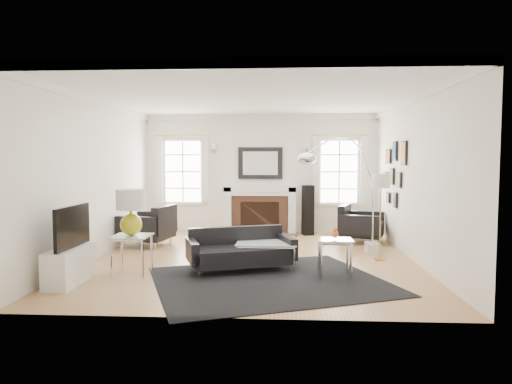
# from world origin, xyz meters

# --- Properties ---
(floor) EXTENTS (6.00, 6.00, 0.00)m
(floor) POSITION_xyz_m (0.00, 0.00, 0.00)
(floor) COLOR #A26A44
(floor) RESTS_ON ground
(back_wall) EXTENTS (5.50, 0.04, 2.80)m
(back_wall) POSITION_xyz_m (0.00, 3.00, 1.40)
(back_wall) COLOR white
(back_wall) RESTS_ON floor
(front_wall) EXTENTS (5.50, 0.04, 2.80)m
(front_wall) POSITION_xyz_m (0.00, -3.00, 1.40)
(front_wall) COLOR white
(front_wall) RESTS_ON floor
(left_wall) EXTENTS (0.04, 6.00, 2.80)m
(left_wall) POSITION_xyz_m (-2.75, 0.00, 1.40)
(left_wall) COLOR white
(left_wall) RESTS_ON floor
(right_wall) EXTENTS (0.04, 6.00, 2.80)m
(right_wall) POSITION_xyz_m (2.75, 0.00, 1.40)
(right_wall) COLOR white
(right_wall) RESTS_ON floor
(ceiling) EXTENTS (5.50, 6.00, 0.02)m
(ceiling) POSITION_xyz_m (0.00, 0.00, 2.80)
(ceiling) COLOR white
(ceiling) RESTS_ON back_wall
(crown_molding) EXTENTS (5.50, 6.00, 0.12)m
(crown_molding) POSITION_xyz_m (0.00, 0.00, 2.74)
(crown_molding) COLOR white
(crown_molding) RESTS_ON back_wall
(fireplace) EXTENTS (1.70, 0.69, 1.11)m
(fireplace) POSITION_xyz_m (0.00, 2.79, 0.54)
(fireplace) COLOR white
(fireplace) RESTS_ON floor
(mantel_mirror) EXTENTS (1.05, 0.07, 0.75)m
(mantel_mirror) POSITION_xyz_m (0.00, 2.95, 1.65)
(mantel_mirror) COLOR black
(mantel_mirror) RESTS_ON back_wall
(window_left) EXTENTS (1.24, 0.15, 1.62)m
(window_left) POSITION_xyz_m (-1.85, 2.95, 1.46)
(window_left) COLOR white
(window_left) RESTS_ON back_wall
(window_right) EXTENTS (1.24, 0.15, 1.62)m
(window_right) POSITION_xyz_m (1.85, 2.95, 1.46)
(window_right) COLOR white
(window_right) RESTS_ON back_wall
(gallery_wall) EXTENTS (0.04, 1.73, 1.29)m
(gallery_wall) POSITION_xyz_m (2.72, 1.30, 1.53)
(gallery_wall) COLOR black
(gallery_wall) RESTS_ON right_wall
(tv_unit) EXTENTS (0.35, 1.00, 1.09)m
(tv_unit) POSITION_xyz_m (-2.44, -1.70, 0.33)
(tv_unit) COLOR white
(tv_unit) RESTS_ON floor
(area_rug) EXTENTS (3.87, 3.57, 0.01)m
(area_rug) POSITION_xyz_m (0.34, -1.46, 0.01)
(area_rug) COLOR black
(area_rug) RESTS_ON floor
(sofa) EXTENTS (1.79, 1.23, 0.53)m
(sofa) POSITION_xyz_m (-0.15, -0.77, 0.29)
(sofa) COLOR black
(sofa) RESTS_ON floor
(armchair_left) EXTENTS (1.07, 1.15, 0.67)m
(armchair_left) POSITION_xyz_m (-2.13, 1.13, 0.37)
(armchair_left) COLOR black
(armchair_left) RESTS_ON floor
(armchair_right) EXTENTS (1.09, 1.16, 0.64)m
(armchair_right) POSITION_xyz_m (2.14, 1.80, 0.36)
(armchair_right) COLOR black
(armchair_right) RESTS_ON floor
(coffee_table) EXTENTS (0.94, 0.94, 0.42)m
(coffee_table) POSITION_xyz_m (0.27, -0.51, 0.39)
(coffee_table) COLOR silver
(coffee_table) RESTS_ON floor
(side_table_left) EXTENTS (0.55, 0.55, 0.60)m
(side_table_left) POSITION_xyz_m (-1.73, -1.21, 0.49)
(side_table_left) COLOR silver
(side_table_left) RESTS_ON floor
(nesting_table) EXTENTS (0.51, 0.43, 0.56)m
(nesting_table) POSITION_xyz_m (1.29, -1.13, 0.44)
(nesting_table) COLOR silver
(nesting_table) RESTS_ON floor
(gourd_lamp) EXTENTS (0.43, 0.43, 0.69)m
(gourd_lamp) POSITION_xyz_m (-1.73, -1.21, 1.00)
(gourd_lamp) COLOR gold
(gourd_lamp) RESTS_ON side_table_left
(orange_vase) EXTENTS (0.10, 0.10, 0.16)m
(orange_vase) POSITION_xyz_m (1.29, -1.13, 0.65)
(orange_vase) COLOR #C75019
(orange_vase) RESTS_ON nesting_table
(arc_floor_lamp) EXTENTS (1.56, 1.45, 2.21)m
(arc_floor_lamp) POSITION_xyz_m (1.55, 0.12, 1.20)
(arc_floor_lamp) COLOR silver
(arc_floor_lamp) RESTS_ON floor
(stick_floor_lamp) EXTENTS (0.30, 0.30, 1.49)m
(stick_floor_lamp) POSITION_xyz_m (2.20, 0.05, 1.29)
(stick_floor_lamp) COLOR #BE9142
(stick_floor_lamp) RESTS_ON floor
(speaker_tower) EXTENTS (0.29, 0.29, 1.15)m
(speaker_tower) POSITION_xyz_m (1.11, 2.65, 0.57)
(speaker_tower) COLOR black
(speaker_tower) RESTS_ON floor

